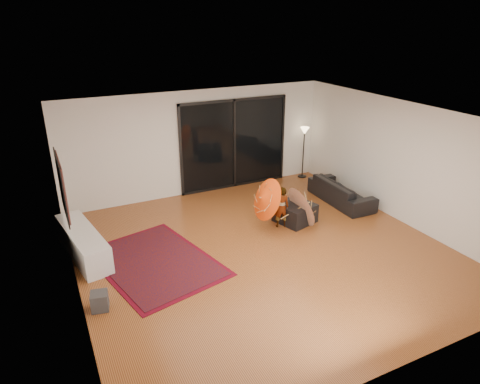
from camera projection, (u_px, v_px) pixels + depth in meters
floor at (263, 251)px, 8.59m from camera, size 7.00×7.00×0.00m
ceiling at (266, 118)px, 7.56m from camera, size 7.00×7.00×0.00m
wall_back at (198, 143)px, 10.98m from camera, size 7.00×0.00×7.00m
wall_front at (406, 286)px, 5.17m from camera, size 7.00×0.00×7.00m
wall_left at (69, 226)px, 6.65m from camera, size 0.00×7.00×7.00m
wall_right at (402, 163)px, 9.50m from camera, size 0.00×7.00×7.00m
sliding_door at (234, 144)px, 11.42m from camera, size 3.06×0.07×2.40m
painting at (62, 186)px, 7.38m from camera, size 0.04×1.28×1.08m
media_console at (83, 243)px, 8.33m from camera, size 0.82×2.05×0.56m
speaker at (100, 301)px, 6.84m from camera, size 0.31×0.31×0.30m
persian_rug at (155, 262)px, 8.18m from camera, size 2.47×3.03×0.02m
sofa at (341, 191)px, 10.76m from camera, size 0.82×1.95×0.56m
ottoman at (295, 213)px, 9.75m from camera, size 0.93×0.93×0.43m
floor_lamp at (304, 138)px, 12.10m from camera, size 0.25×0.25×1.48m
child at (281, 207)px, 9.42m from camera, size 0.40×0.33×0.95m
parasol_orange at (261, 201)px, 9.05m from camera, size 0.53×0.93×0.92m
parasol_white at (308, 203)px, 9.52m from camera, size 0.53×0.96×0.97m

